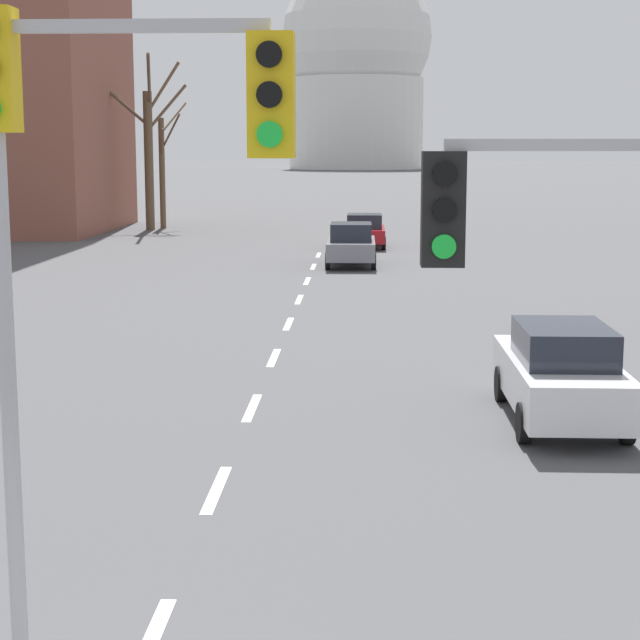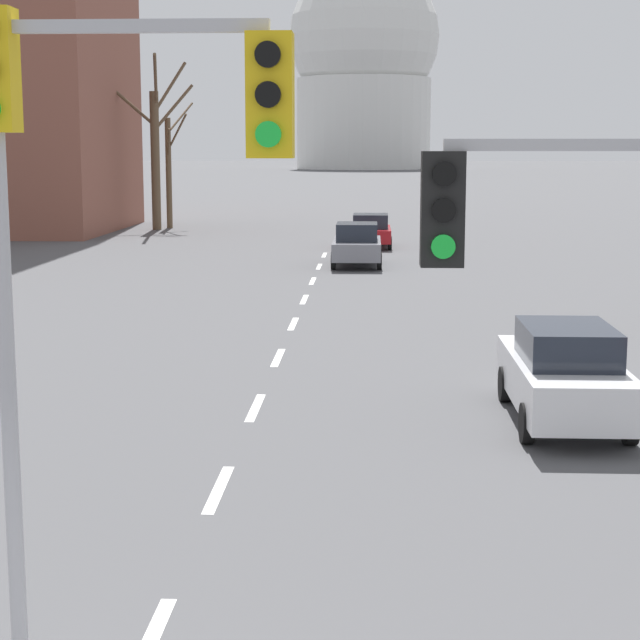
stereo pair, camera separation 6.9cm
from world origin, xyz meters
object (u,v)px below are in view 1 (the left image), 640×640
at_px(traffic_signal_centre_tall, 90,169).
at_px(sedan_mid_centre, 364,231).
at_px(sedan_near_right, 561,373).
at_px(traffic_signal_near_right, 595,253).
at_px(sedan_near_left, 351,244).

bearing_deg(traffic_signal_centre_tall, sedan_mid_centre, 86.90).
xyz_separation_m(traffic_signal_centre_tall, sedan_mid_centre, (2.18, 40.28, -3.53)).
height_order(sedan_near_right, sedan_mid_centre, sedan_near_right).
distance_m(traffic_signal_centre_tall, sedan_near_right, 10.94).
bearing_deg(traffic_signal_near_right, sedan_near_right, 81.06).
bearing_deg(traffic_signal_centre_tall, sedan_near_left, 87.03).
height_order(traffic_signal_centre_tall, sedan_mid_centre, traffic_signal_centre_tall).
bearing_deg(sedan_mid_centre, traffic_signal_near_right, -87.24).
xyz_separation_m(sedan_near_right, sedan_mid_centre, (-3.22, 31.43, -0.06)).
relative_size(sedan_near_left, sedan_near_right, 0.98).
distance_m(sedan_near_right, sedan_mid_centre, 31.59).
height_order(sedan_near_left, sedan_mid_centre, sedan_near_left).
height_order(sedan_near_left, sedan_near_right, sedan_near_left).
xyz_separation_m(traffic_signal_centre_tall, sedan_near_right, (5.41, 8.85, -3.47)).
relative_size(traffic_signal_near_right, traffic_signal_centre_tall, 0.84).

